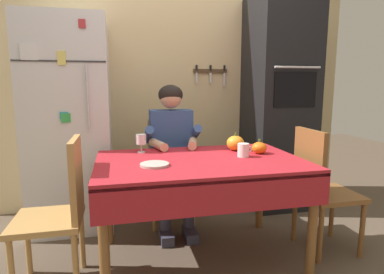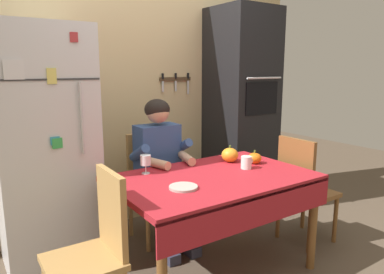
{
  "view_description": "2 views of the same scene",
  "coord_description": "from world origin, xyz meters",
  "views": [
    {
      "loc": [
        -0.53,
        -1.99,
        1.25
      ],
      "look_at": [
        -0.03,
        0.21,
        0.88
      ],
      "focal_mm": 30.12,
      "sensor_mm": 36.0,
      "label": 1
    },
    {
      "loc": [
        -1.48,
        -1.83,
        1.49
      ],
      "look_at": [
        -0.09,
        0.23,
        1.01
      ],
      "focal_mm": 33.16,
      "sensor_mm": 36.0,
      "label": 2
    }
  ],
  "objects": [
    {
      "name": "coffee_mug",
      "position": [
        0.32,
        0.1,
        0.79
      ],
      "size": [
        0.11,
        0.08,
        0.1
      ],
      "color": "white",
      "rests_on": "dining_table"
    },
    {
      "name": "wall_oven",
      "position": [
        1.05,
        1.0,
        1.05
      ],
      "size": [
        0.6,
        0.64,
        2.1
      ],
      "color": "black",
      "rests_on": "ground"
    },
    {
      "name": "wine_glass",
      "position": [
        -0.38,
        0.41,
        0.84
      ],
      "size": [
        0.08,
        0.08,
        0.14
      ],
      "color": "white",
      "rests_on": "dining_table"
    },
    {
      "name": "pumpkin_large",
      "position": [
        0.47,
        0.18,
        0.78
      ],
      "size": [
        0.11,
        0.11,
        0.11
      ],
      "color": "orange",
      "rests_on": "dining_table"
    },
    {
      "name": "refrigerator",
      "position": [
        -0.95,
        0.96,
        0.9
      ],
      "size": [
        0.68,
        0.71,
        1.8
      ],
      "color": "silver",
      "rests_on": "ground"
    },
    {
      "name": "chair_behind_person",
      "position": [
        -0.1,
        0.87,
        0.51
      ],
      "size": [
        0.4,
        0.4,
        0.93
      ],
      "color": "tan",
      "rests_on": "ground"
    },
    {
      "name": "serving_tray",
      "position": [
        -0.33,
        -0.01,
        0.75
      ],
      "size": [
        0.18,
        0.18,
        0.02
      ],
      "primitive_type": "cylinder",
      "color": "#B7B2A8",
      "rests_on": "dining_table"
    },
    {
      "name": "pumpkin_medium",
      "position": [
        0.34,
        0.32,
        0.8
      ],
      "size": [
        0.14,
        0.14,
        0.14
      ],
      "color": "orange",
      "rests_on": "dining_table"
    },
    {
      "name": "seated_person",
      "position": [
        -0.1,
        0.68,
        0.74
      ],
      "size": [
        0.47,
        0.55,
        1.25
      ],
      "color": "#38384C",
      "rests_on": "ground"
    },
    {
      "name": "chair_left_side",
      "position": [
        -0.9,
        0.0,
        0.51
      ],
      "size": [
        0.4,
        0.4,
        0.93
      ],
      "color": "tan",
      "rests_on": "ground"
    },
    {
      "name": "chair_right_side",
      "position": [
        0.9,
        0.03,
        0.51
      ],
      "size": [
        0.4,
        0.4,
        0.93
      ],
      "color": "brown",
      "rests_on": "ground"
    },
    {
      "name": "back_wall_assembly",
      "position": [
        0.05,
        1.35,
        1.3
      ],
      "size": [
        3.7,
        0.13,
        2.6
      ],
      "color": "#D1B784",
      "rests_on": "ground"
    },
    {
      "name": "dining_table",
      "position": [
        0.0,
        0.08,
        0.66
      ],
      "size": [
        1.4,
        0.9,
        0.74
      ],
      "color": "brown",
      "rests_on": "ground"
    }
  ]
}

